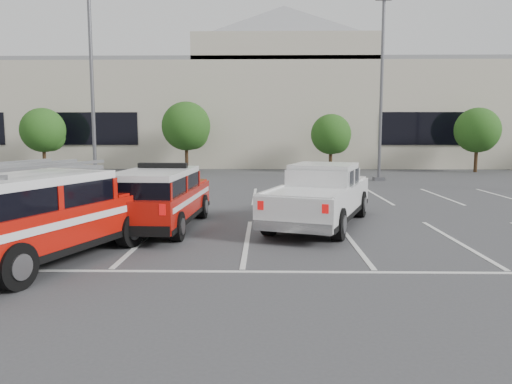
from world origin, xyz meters
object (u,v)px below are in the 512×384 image
tree_mid_left (188,128)px  tree_right (478,132)px  ladder_suv (38,223)px  tree_left (45,132)px  fire_chief_suv (160,202)px  light_pole_mid (381,89)px  light_pole_left (92,82)px  tree_mid_right (332,136)px  convention_building (262,109)px  white_pickup (320,201)px

tree_mid_left → tree_right: 20.00m
tree_right → ladder_suv: bearing=-128.8°
tree_left → fire_chief_suv: bearing=-58.9°
tree_mid_left → light_pole_mid: bearing=-26.9°
tree_left → tree_mid_left: bearing=0.0°
tree_left → light_pole_left: (6.91, -10.05, 2.41)m
tree_mid_right → ladder_suv: bearing=-111.4°
fire_chief_suv → tree_left: bearing=124.4°
convention_building → fire_chief_suv: (-2.78, -30.26, -3.95)m
convention_building → tree_mid_left: convention_building is taller
tree_mid_right → light_pole_mid: light_pole_mid is taller
tree_left → ladder_suv: (10.51, -24.24, -1.90)m
convention_building → tree_right: convention_building is taller
light_pole_mid → white_pickup: 15.25m
convention_building → fire_chief_suv: convention_building is taller
tree_right → light_pole_left: light_pole_left is taller
fire_chief_suv → white_pickup: (4.72, 0.65, -0.04)m
convention_building → ladder_suv: size_ratio=10.14×
convention_building → light_pole_mid: (6.82, -15.86, 0.47)m
tree_left → tree_mid_right: (20.00, -0.00, -0.27)m
tree_mid_left → light_pole_left: size_ratio=0.47×
ladder_suv → convention_building: bearing=101.2°
convention_building → tree_mid_left: bearing=-117.4°
tree_left → light_pole_mid: (21.91, -6.05, 2.41)m
tree_mid_right → ladder_suv: (-9.49, -24.24, -1.63)m
tree_left → light_pole_mid: bearing=-15.4°
tree_right → convention_building: bearing=146.6°
tree_left → light_pole_left: light_pole_left is taller
tree_mid_right → convention_building: bearing=116.6°
tree_left → fire_chief_suv: 23.94m
light_pole_mid → ladder_suv: light_pole_mid is taller
tree_right → white_pickup: tree_right is taller
tree_right → fire_chief_suv: bearing=-130.9°
light_pole_mid → fire_chief_suv: size_ratio=1.87×
tree_mid_right → light_pole_mid: (1.91, -6.05, 2.68)m
tree_mid_left → tree_right: size_ratio=1.10×
fire_chief_suv → white_pickup: 4.76m
tree_mid_right → tree_mid_left: bearing=180.0°
tree_mid_right → fire_chief_suv: size_ratio=0.73×
tree_right → light_pole_left: 25.30m
tree_left → tree_mid_right: tree_left is taller
white_pickup → ladder_suv: size_ratio=1.06×
fire_chief_suv → ladder_suv: ladder_suv is taller
convention_building → tree_mid_left: (-5.09, -9.82, -1.68)m
tree_right → light_pole_mid: (-8.09, -6.05, 2.41)m
tree_mid_left → ladder_suv: (0.51, -24.24, -2.17)m
tree_mid_right → tree_right: 10.00m
light_pole_left → light_pole_mid: 15.52m
tree_mid_left → white_pickup: tree_mid_left is taller
light_pole_mid → convention_building: bearing=113.3°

